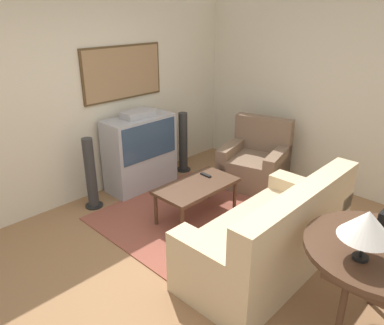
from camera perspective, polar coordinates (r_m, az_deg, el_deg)
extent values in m
plane|color=#8E6642|center=(3.99, 0.91, -14.90)|extent=(12.00, 12.00, 0.00)
cube|color=beige|center=(4.99, -17.23, 9.19)|extent=(12.00, 0.06, 2.70)
cube|color=#4C381E|center=(5.27, -10.49, 13.31)|extent=(1.26, 0.03, 0.72)
cube|color=#93704C|center=(5.26, -10.37, 13.29)|extent=(1.21, 0.01, 0.67)
cube|color=beige|center=(5.49, 20.60, 9.94)|extent=(0.06, 12.00, 2.70)
cube|color=brown|center=(4.73, -0.73, -8.15)|extent=(1.96, 1.82, 0.01)
cube|color=#9E9EA3|center=(5.44, -7.73, -1.31)|extent=(1.00, 0.46, 0.47)
cube|color=#9E9EA3|center=(5.26, -8.03, 3.86)|extent=(1.00, 0.46, 0.57)
cube|color=#2D425B|center=(5.08, -6.41, 3.28)|extent=(0.90, 0.01, 0.50)
cube|color=#9E9EA3|center=(5.16, -8.23, 7.33)|extent=(0.45, 0.25, 0.09)
cube|color=#CCB289|center=(3.89, 11.11, -12.25)|extent=(1.88, 0.91, 0.47)
cube|color=#CCB289|center=(3.50, 16.29, -7.66)|extent=(1.87, 0.25, 0.50)
cube|color=#CCB289|center=(4.46, 16.94, -6.71)|extent=(0.25, 0.89, 0.63)
cube|color=#CCB289|center=(3.31, 3.13, -17.25)|extent=(0.25, 0.89, 0.63)
cube|color=gray|center=(3.92, 17.38, -5.65)|extent=(0.36, 0.13, 0.34)
cube|color=gray|center=(3.28, 10.53, -10.96)|extent=(0.36, 0.13, 0.34)
cube|color=brown|center=(5.53, 9.35, -1.17)|extent=(1.03, 1.03, 0.44)
cube|color=brown|center=(5.65, 10.84, 4.39)|extent=(0.39, 0.86, 0.50)
cube|color=brown|center=(5.62, 6.13, 0.18)|extent=(0.85, 0.37, 0.58)
cube|color=brown|center=(5.41, 12.79, -1.20)|extent=(0.85, 0.37, 0.58)
cube|color=#472D1E|center=(4.51, 0.74, -3.58)|extent=(1.03, 0.55, 0.04)
cylinder|color=#472D1E|center=(4.20, -1.49, -9.35)|extent=(0.04, 0.04, 0.42)
cylinder|color=#472D1E|center=(4.80, 6.54, -5.06)|extent=(0.04, 0.04, 0.42)
cylinder|color=#472D1E|center=(4.49, -5.53, -7.17)|extent=(0.04, 0.04, 0.42)
cylinder|color=#472D1E|center=(5.06, 2.54, -3.41)|extent=(0.04, 0.04, 0.42)
cylinder|color=#472D1E|center=(3.12, 26.53, -11.87)|extent=(1.07, 1.07, 0.04)
cube|color=#472D1E|center=(3.15, 26.33, -12.81)|extent=(0.91, 0.43, 0.08)
cylinder|color=#472D1E|center=(3.09, 21.67, -20.99)|extent=(0.05, 0.05, 0.77)
cylinder|color=#472D1E|center=(3.66, 26.60, -14.22)|extent=(0.05, 0.05, 0.77)
cylinder|color=black|center=(2.93, 24.25, -13.03)|extent=(0.11, 0.11, 0.02)
cylinder|color=black|center=(2.84, 24.81, -10.22)|extent=(0.02, 0.02, 0.32)
cone|color=silver|center=(2.79, 25.14, -8.51)|extent=(0.37, 0.37, 0.20)
cube|color=black|center=(4.72, 2.11, -1.92)|extent=(0.05, 0.16, 0.02)
cylinder|color=black|center=(5.12, -14.67, -6.34)|extent=(0.23, 0.23, 0.02)
cylinder|color=#2D2D2D|center=(4.92, -15.20, -1.63)|extent=(0.14, 0.14, 0.94)
cylinder|color=black|center=(6.01, -1.32, -1.04)|extent=(0.23, 0.23, 0.02)
cylinder|color=#2D2D2D|center=(5.84, -1.36, 3.10)|extent=(0.14, 0.14, 0.94)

